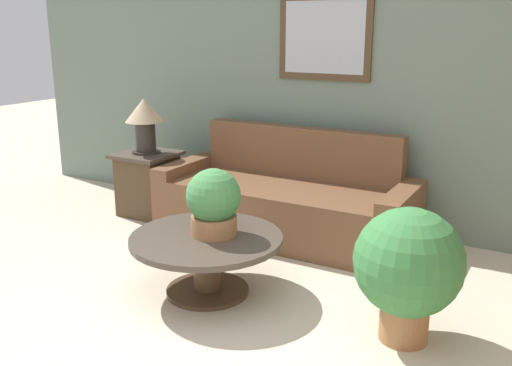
{
  "coord_description": "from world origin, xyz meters",
  "views": [
    {
      "loc": [
        1.54,
        -1.99,
        1.8
      ],
      "look_at": [
        -0.56,
        1.71,
        0.61
      ],
      "focal_mm": 40.0,
      "sensor_mm": 36.0,
      "label": 1
    }
  ],
  "objects_px": {
    "coffee_table": "(207,251)",
    "table_lamp": "(145,118)",
    "couch_main": "(286,202)",
    "potted_plant_on_table": "(214,202)",
    "potted_plant_floor": "(408,267)",
    "side_table": "(148,183)"
  },
  "relations": [
    {
      "from": "coffee_table",
      "to": "table_lamp",
      "type": "bearing_deg",
      "value": 142.04
    },
    {
      "from": "couch_main",
      "to": "table_lamp",
      "type": "xyz_separation_m",
      "value": [
        -1.44,
        -0.13,
        0.65
      ]
    },
    {
      "from": "potted_plant_on_table",
      "to": "couch_main",
      "type": "bearing_deg",
      "value": 93.18
    },
    {
      "from": "potted_plant_floor",
      "to": "coffee_table",
      "type": "bearing_deg",
      "value": -177.46
    },
    {
      "from": "side_table",
      "to": "potted_plant_on_table",
      "type": "distance_m",
      "value": 1.89
    },
    {
      "from": "couch_main",
      "to": "coffee_table",
      "type": "xyz_separation_m",
      "value": [
        0.04,
        -1.28,
        0.01
      ]
    },
    {
      "from": "side_table",
      "to": "table_lamp",
      "type": "distance_m",
      "value": 0.63
    },
    {
      "from": "couch_main",
      "to": "coffee_table",
      "type": "relative_size",
      "value": 2.14
    },
    {
      "from": "potted_plant_floor",
      "to": "potted_plant_on_table",
      "type": "bearing_deg",
      "value": -179.63
    },
    {
      "from": "side_table",
      "to": "coffee_table",
      "type": "bearing_deg",
      "value": -37.96
    },
    {
      "from": "table_lamp",
      "to": "potted_plant_on_table",
      "type": "distance_m",
      "value": 1.89
    },
    {
      "from": "coffee_table",
      "to": "side_table",
      "type": "bearing_deg",
      "value": 142.04
    },
    {
      "from": "table_lamp",
      "to": "potted_plant_floor",
      "type": "bearing_deg",
      "value": -21.08
    },
    {
      "from": "couch_main",
      "to": "potted_plant_on_table",
      "type": "xyz_separation_m",
      "value": [
        0.07,
        -1.23,
        0.35
      ]
    },
    {
      "from": "side_table",
      "to": "table_lamp",
      "type": "xyz_separation_m",
      "value": [
        -0.0,
        -0.0,
        0.63
      ]
    },
    {
      "from": "potted_plant_on_table",
      "to": "side_table",
      "type": "bearing_deg",
      "value": 143.87
    },
    {
      "from": "table_lamp",
      "to": "potted_plant_on_table",
      "type": "height_order",
      "value": "table_lamp"
    },
    {
      "from": "coffee_table",
      "to": "potted_plant_floor",
      "type": "bearing_deg",
      "value": 2.54
    },
    {
      "from": "potted_plant_on_table",
      "to": "potted_plant_floor",
      "type": "xyz_separation_m",
      "value": [
        1.32,
        0.01,
        -0.19
      ]
    },
    {
      "from": "coffee_table",
      "to": "table_lamp",
      "type": "height_order",
      "value": "table_lamp"
    },
    {
      "from": "potted_plant_floor",
      "to": "table_lamp",
      "type": "bearing_deg",
      "value": 158.92
    },
    {
      "from": "couch_main",
      "to": "side_table",
      "type": "xyz_separation_m",
      "value": [
        -1.44,
        -0.13,
        0.01
      ]
    }
  ]
}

